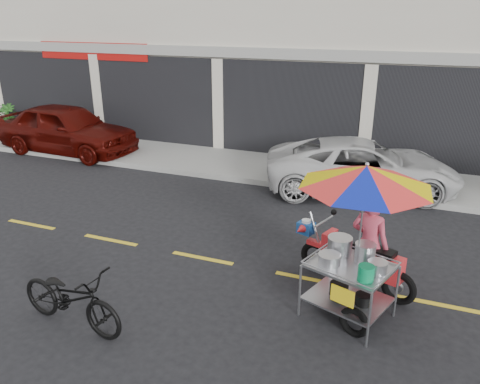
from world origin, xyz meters
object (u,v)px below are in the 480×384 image
(maroon_sedan, at_px, (67,129))
(near_bicycle, at_px, (71,297))
(white_pickup, at_px, (362,166))
(food_vendor_rig, at_px, (363,216))

(maroon_sedan, xyz_separation_m, near_bicycle, (6.07, -7.14, -0.31))
(white_pickup, xyz_separation_m, food_vendor_rig, (0.60, -5.02, 0.84))
(maroon_sedan, height_order, food_vendor_rig, food_vendor_rig)
(white_pickup, relative_size, food_vendor_rig, 1.97)
(white_pickup, xyz_separation_m, near_bicycle, (-3.06, -6.98, -0.18))
(maroon_sedan, height_order, near_bicycle, maroon_sedan)
(white_pickup, bearing_deg, maroon_sedan, 74.14)
(white_pickup, distance_m, near_bicycle, 7.62)
(near_bicycle, bearing_deg, maroon_sedan, 46.50)
(maroon_sedan, distance_m, white_pickup, 9.13)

